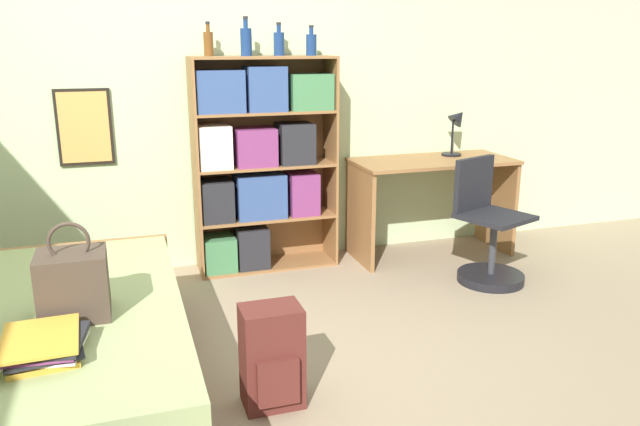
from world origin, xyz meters
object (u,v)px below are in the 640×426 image
object	(u,v)px
bed	(62,355)
bottle_green	(208,43)
desk	(432,189)
bottle_brown	(246,41)
bottle_clear	(279,43)
desk_chair	(488,242)
book_stack_on_bed	(43,346)
handbag	(73,284)
bottle_blue	(311,44)
backpack	(272,357)
desk_lamp	(457,124)
bookcase	(258,161)

from	to	relation	value
bed	bottle_green	world-z (taller)	bottle_green
bottle_green	desk	size ratio (longest dim) A/B	0.18
bottle_brown	bottle_clear	size ratio (longest dim) A/B	1.16
desk_chair	desk	bearing A→B (deg)	100.03
book_stack_on_bed	bottle_brown	distance (m)	2.55
bottle_brown	bottle_clear	xyz separation A→B (m)	(0.24, 0.06, -0.01)
handbag	desk	bearing A→B (deg)	31.23
handbag	bottle_brown	bearing A→B (deg)	55.85
bottle_blue	backpack	size ratio (longest dim) A/B	0.43
desk_lamp	book_stack_on_bed	bearing A→B (deg)	-145.32
bottle_green	desk_chair	size ratio (longest dim) A/B	0.26
handbag	desk_chair	world-z (taller)	handbag
bottle_clear	bookcase	bearing A→B (deg)	-164.16
book_stack_on_bed	bottle_clear	distance (m)	2.71
bottle_brown	handbag	bearing A→B (deg)	-124.15
bookcase	backpack	xyz separation A→B (m)	(-0.35, -1.80, -0.56)
desk_lamp	desk_chair	distance (m)	1.04
bottle_clear	desk_lamp	distance (m)	1.53
book_stack_on_bed	bookcase	xyz separation A→B (m)	(1.25, 1.97, 0.27)
bottle_brown	desk_chair	size ratio (longest dim) A/B	0.30
book_stack_on_bed	desk_chair	bearing A→B (deg)	24.39
desk_chair	handbag	bearing A→B (deg)	-161.37
bed	desk_chair	distance (m)	2.79
bottle_blue	bed	bearing A→B (deg)	-138.10
backpack	desk	bearing A→B (deg)	45.18
book_stack_on_bed	desk_chair	xyz separation A→B (m)	(2.69, 1.22, -0.24)
bottle_clear	bottle_blue	world-z (taller)	bottle_clear
desk	book_stack_on_bed	bearing A→B (deg)	-144.35
desk_lamp	bottle_blue	bearing A→B (deg)	-179.80
bed	desk_lamp	size ratio (longest dim) A/B	5.14
bottle_clear	desk_chair	bearing A→B (deg)	-32.48
handbag	desk_chair	distance (m)	2.76
bookcase	bottle_clear	size ratio (longest dim) A/B	6.81
handbag	bottle_blue	bearing A→B (deg)	46.04
desk_lamp	backpack	bearing A→B (deg)	-137.04
bottle_clear	backpack	size ratio (longest dim) A/B	0.47
bottle_clear	desk_chair	size ratio (longest dim) A/B	0.26
bed	bottle_clear	world-z (taller)	bottle_clear
handbag	bottle_clear	xyz separation A→B (m)	(1.34, 1.67, 0.98)
handbag	desk_lamp	distance (m)	3.20
bottle_green	bottle_clear	world-z (taller)	same
handbag	desk_lamp	bearing A→B (deg)	30.55
book_stack_on_bed	bottle_brown	world-z (taller)	bottle_brown
bottle_green	desk	world-z (taller)	bottle_green
bottle_green	desk_lamp	distance (m)	1.98
bottle_clear	backpack	distance (m)	2.36
backpack	bed	bearing A→B (deg)	160.81
bed	bottle_green	distance (m)	2.26
bottle_brown	bottle_blue	distance (m)	0.46
desk_lamp	desk_chair	world-z (taller)	desk_lamp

